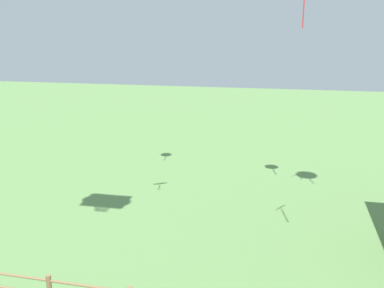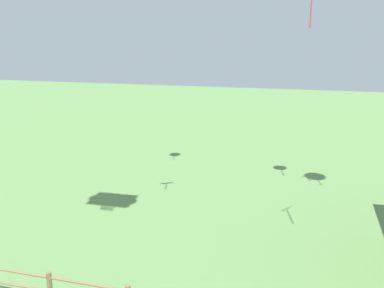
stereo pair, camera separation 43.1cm
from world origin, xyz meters
TOP-DOWN VIEW (x-y plane):

SIDE VIEW (x-z plane):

